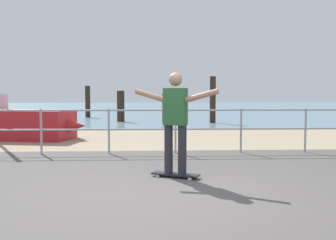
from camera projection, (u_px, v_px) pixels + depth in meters
ground_plane at (174, 219)px, 4.20m from camera, size 24.00×10.00×0.04m
beach_strip at (158, 138)px, 12.17m from camera, size 24.00×6.00×0.04m
sea_surface at (152, 108)px, 40.08m from camera, size 72.00×50.00×0.04m
railing_fence at (75, 124)px, 8.64m from camera, size 13.87×0.05×1.05m
sailboat at (5, 123)px, 11.64m from camera, size 5.07×2.23×4.76m
skateboard at (175, 174)px, 6.21m from camera, size 0.81×0.52×0.08m
skateboarder at (175, 117)px, 6.14m from camera, size 1.35×0.70×1.65m
groyne_post_0 at (88, 102)px, 22.70m from camera, size 0.30×0.30×1.91m
groyne_post_1 at (121, 106)px, 19.14m from camera, size 0.38×0.38×1.58m
groyne_post_2 at (165, 108)px, 18.87m from camera, size 0.32×0.32×1.47m
groyne_post_3 at (213, 100)px, 18.24m from camera, size 0.28×0.28×2.26m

